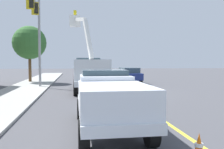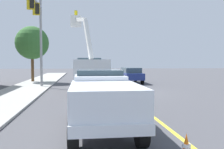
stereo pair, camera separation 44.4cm
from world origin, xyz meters
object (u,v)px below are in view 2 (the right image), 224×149
traffic_signal_mast (38,25)px  utility_bucket_truck (90,71)px  service_pickup_truck (102,98)px  passing_minivan (131,74)px  traffic_cone_mid_front (111,81)px

traffic_signal_mast → utility_bucket_truck: bearing=-105.1°
service_pickup_truck → utility_bucket_truck: bearing=3.0°
service_pickup_truck → passing_minivan: (18.27, -3.77, -0.15)m
passing_minivan → traffic_cone_mid_front: passing_minivan is taller
passing_minivan → traffic_cone_mid_front: 3.28m
service_pickup_truck → passing_minivan: size_ratio=1.17×
service_pickup_truck → traffic_cone_mid_front: 16.17m
traffic_cone_mid_front → traffic_signal_mast: (-3.19, 6.36, 4.98)m
utility_bucket_truck → service_pickup_truck: bearing=-177.0°
utility_bucket_truck → service_pickup_truck: (-11.73, -0.62, -0.49)m
service_pickup_truck → passing_minivan: service_pickup_truck is taller
utility_bucket_truck → traffic_signal_mast: 5.91m
utility_bucket_truck → service_pickup_truck: 11.76m
utility_bucket_truck → passing_minivan: size_ratio=1.70×
passing_minivan → traffic_cone_mid_front: bearing=132.0°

